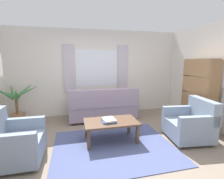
{
  "coord_description": "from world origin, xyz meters",
  "views": [
    {
      "loc": [
        -0.74,
        -2.92,
        1.68
      ],
      "look_at": [
        0.13,
        0.7,
        1.02
      ],
      "focal_mm": 26.52,
      "sensor_mm": 36.0,
      "label": 1
    }
  ],
  "objects_px": {
    "couch": "(103,107)",
    "potted_plant": "(16,105)",
    "armchair_left": "(12,142)",
    "armchair_right": "(190,123)",
    "coffee_table": "(111,124)",
    "bookshelf": "(198,97)",
    "book_stack_on_table": "(109,120)"
  },
  "relations": [
    {
      "from": "potted_plant",
      "to": "bookshelf",
      "type": "relative_size",
      "value": 0.7
    },
    {
      "from": "coffee_table",
      "to": "armchair_left",
      "type": "bearing_deg",
      "value": -168.79
    },
    {
      "from": "armchair_right",
      "to": "book_stack_on_table",
      "type": "xyz_separation_m",
      "value": [
        -1.72,
        0.3,
        0.11
      ]
    },
    {
      "from": "couch",
      "to": "potted_plant",
      "type": "distance_m",
      "value": 2.31
    },
    {
      "from": "book_stack_on_table",
      "to": "armchair_right",
      "type": "bearing_deg",
      "value": -9.85
    },
    {
      "from": "couch",
      "to": "book_stack_on_table",
      "type": "height_order",
      "value": "couch"
    },
    {
      "from": "bookshelf",
      "to": "coffee_table",
      "type": "bearing_deg",
      "value": 97.63
    },
    {
      "from": "coffee_table",
      "to": "bookshelf",
      "type": "distance_m",
      "value": 2.4
    },
    {
      "from": "couch",
      "to": "potted_plant",
      "type": "height_order",
      "value": "potted_plant"
    },
    {
      "from": "couch",
      "to": "armchair_left",
      "type": "bearing_deg",
      "value": 42.58
    },
    {
      "from": "couch",
      "to": "book_stack_on_table",
      "type": "xyz_separation_m",
      "value": [
        -0.13,
        -1.35,
        0.1
      ]
    },
    {
      "from": "armchair_left",
      "to": "book_stack_on_table",
      "type": "relative_size",
      "value": 2.66
    },
    {
      "from": "couch",
      "to": "armchair_left",
      "type": "distance_m",
      "value": 2.48
    },
    {
      "from": "potted_plant",
      "to": "bookshelf",
      "type": "height_order",
      "value": "bookshelf"
    },
    {
      "from": "bookshelf",
      "to": "couch",
      "type": "bearing_deg",
      "value": 65.87
    },
    {
      "from": "armchair_left",
      "to": "coffee_table",
      "type": "height_order",
      "value": "armchair_left"
    },
    {
      "from": "coffee_table",
      "to": "book_stack_on_table",
      "type": "relative_size",
      "value": 3.32
    },
    {
      "from": "armchair_left",
      "to": "bookshelf",
      "type": "height_order",
      "value": "bookshelf"
    },
    {
      "from": "coffee_table",
      "to": "book_stack_on_table",
      "type": "height_order",
      "value": "book_stack_on_table"
    },
    {
      "from": "armchair_right",
      "to": "potted_plant",
      "type": "relative_size",
      "value": 0.78
    },
    {
      "from": "couch",
      "to": "armchair_right",
      "type": "relative_size",
      "value": 2.05
    },
    {
      "from": "couch",
      "to": "bookshelf",
      "type": "xyz_separation_m",
      "value": [
        2.27,
        -1.02,
        0.4
      ]
    },
    {
      "from": "armchair_left",
      "to": "armchair_right",
      "type": "xyz_separation_m",
      "value": [
        3.42,
        0.03,
        0.0
      ]
    },
    {
      "from": "couch",
      "to": "coffee_table",
      "type": "distance_m",
      "value": 1.34
    },
    {
      "from": "potted_plant",
      "to": "bookshelf",
      "type": "distance_m",
      "value": 4.73
    },
    {
      "from": "bookshelf",
      "to": "book_stack_on_table",
      "type": "bearing_deg",
      "value": 97.94
    },
    {
      "from": "book_stack_on_table",
      "to": "potted_plant",
      "type": "xyz_separation_m",
      "value": [
        -2.17,
        1.55,
        0.05
      ]
    },
    {
      "from": "potted_plant",
      "to": "coffee_table",
      "type": "bearing_deg",
      "value": -34.66
    },
    {
      "from": "potted_plant",
      "to": "couch",
      "type": "bearing_deg",
      "value": -4.99
    },
    {
      "from": "armchair_right",
      "to": "potted_plant",
      "type": "distance_m",
      "value": 4.31
    },
    {
      "from": "armchair_right",
      "to": "bookshelf",
      "type": "distance_m",
      "value": 1.02
    },
    {
      "from": "armchair_left",
      "to": "bookshelf",
      "type": "relative_size",
      "value": 0.51
    }
  ]
}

